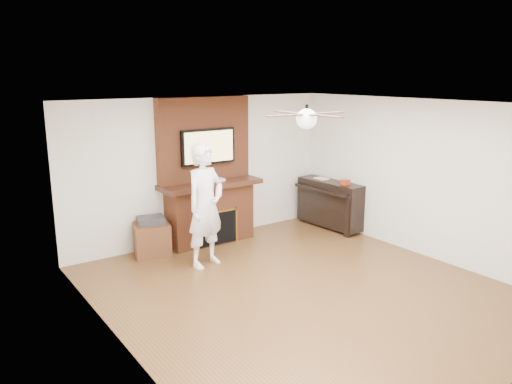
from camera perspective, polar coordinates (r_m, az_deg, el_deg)
room_shell at (r=6.53m, az=5.58°, el=-1.10°), size 5.36×5.86×2.86m
fireplace at (r=8.62m, az=-5.52°, el=0.72°), size 1.78×0.64×2.50m
tv at (r=8.46m, az=-5.48°, el=5.20°), size 1.00×0.08×0.60m
ceiling_fan at (r=6.35m, az=5.80°, el=8.40°), size 1.21×1.21×0.31m
person at (r=7.52m, az=-5.80°, el=-1.58°), size 0.79×0.63×1.88m
side_table at (r=8.28m, az=-11.83°, el=-5.09°), size 0.67×0.67×0.63m
piano at (r=9.57m, az=8.45°, el=-1.24°), size 0.60×1.41×1.00m
cable_box at (r=8.56m, az=-4.72°, el=1.38°), size 0.33×0.21×0.04m
candle_orange at (r=8.64m, az=-5.15°, el=-5.63°), size 0.07×0.07×0.14m
candle_green at (r=8.75m, az=-4.44°, el=-5.56°), size 0.07×0.07×0.08m
candle_cream at (r=8.71m, az=-4.56°, el=-5.60°), size 0.08×0.08×0.10m
candle_blue at (r=8.83m, az=-3.71°, el=-5.37°), size 0.07×0.07×0.08m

